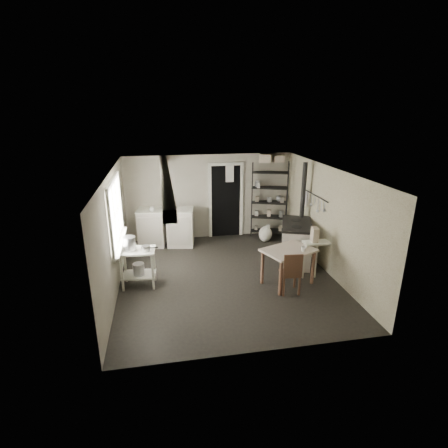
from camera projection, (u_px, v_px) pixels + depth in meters
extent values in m
plane|color=black|center=(226.00, 276.00, 7.58)|extent=(5.00, 5.00, 0.00)
plane|color=silver|center=(227.00, 171.00, 6.84)|extent=(5.00, 5.00, 0.00)
cube|color=#ACA692|center=(209.00, 197.00, 9.54)|extent=(4.50, 0.02, 2.30)
cube|color=#ACA692|center=(260.00, 284.00, 4.89)|extent=(4.50, 0.02, 2.30)
cube|color=#ACA692|center=(114.00, 233.00, 6.83)|extent=(0.02, 5.00, 2.30)
cube|color=#ACA692|center=(328.00, 220.00, 7.60)|extent=(0.02, 5.00, 2.30)
cylinder|color=#B3B3B6|center=(129.00, 243.00, 6.89)|extent=(0.28, 0.28, 0.27)
cylinder|color=#B3B3B6|center=(146.00, 248.00, 6.88)|extent=(0.23, 0.23, 0.10)
cylinder|color=#B3B3B6|center=(139.00, 269.00, 7.04)|extent=(0.28, 0.28, 0.25)
imported|color=silver|center=(170.00, 211.00, 8.97)|extent=(0.28, 0.28, 0.07)
imported|color=silver|center=(152.00, 212.00, 8.83)|extent=(0.16, 0.16, 0.10)
imported|color=silver|center=(258.00, 189.00, 9.47)|extent=(0.09, 0.10, 0.18)
cube|color=beige|center=(265.00, 165.00, 9.31)|extent=(0.40, 0.38, 0.22)
cube|color=beige|center=(278.00, 166.00, 9.36)|extent=(0.29, 0.28, 0.18)
cube|color=beige|center=(315.00, 233.00, 7.23)|extent=(0.14, 0.21, 0.30)
imported|color=silver|center=(304.00, 249.00, 6.92)|extent=(0.12, 0.12, 0.10)
ellipsoid|color=white|center=(265.00, 233.00, 9.45)|extent=(0.42, 0.38, 0.44)
cylinder|color=silver|center=(290.00, 272.00, 7.63)|extent=(0.12, 0.12, 0.14)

